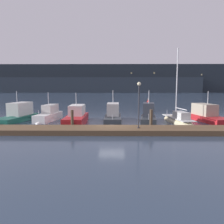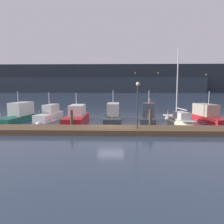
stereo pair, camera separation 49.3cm
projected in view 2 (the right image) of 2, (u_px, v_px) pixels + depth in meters
The scene contains 14 objects.
ground_plane at pixel (111, 129), 21.15m from camera, with size 400.00×400.00×0.00m, color #2D3D51.
dock at pixel (110, 130), 19.37m from camera, with size 29.88×2.80×0.45m, color brown.
mooring_pile_1 at pixel (72, 119), 21.04m from camera, with size 0.28×0.28×1.83m, color #4C3D2D.
mooring_pile_2 at pixel (150, 119), 20.80m from camera, with size 0.28×0.28×1.89m, color #4C3D2D.
motorboat_berth_1 at pixel (19, 118), 26.33m from camera, with size 3.66×7.30×4.21m.
motorboat_berth_2 at pixel (49, 117), 26.37m from camera, with size 2.48×5.78×3.87m.
motorboat_berth_3 at pixel (76, 119), 24.53m from camera, with size 2.29×6.75×3.88m.
motorboat_berth_4 at pixel (113, 118), 25.48m from camera, with size 2.07×6.74×4.11m.
motorboat_berth_5 at pixel (148, 120), 24.20m from camera, with size 2.46×5.12×4.19m.
sailboat_berth_6 at pixel (178, 122), 24.41m from camera, with size 2.72×7.28×9.03m.
motorboat_berth_7 at pixel (208, 118), 25.61m from camera, with size 3.73×7.48×4.00m.
channel_buoy at pixel (150, 106), 35.84m from camera, with size 1.18×1.18×2.06m.
dock_lamppost at pixel (138, 97), 18.76m from camera, with size 0.32×0.32×4.01m.
hillside_backdrop at pixel (114, 80), 146.97m from camera, with size 240.00×23.00×18.19m.
Camera 2 is at (0.77, -20.80, 4.10)m, focal length 35.00 mm.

